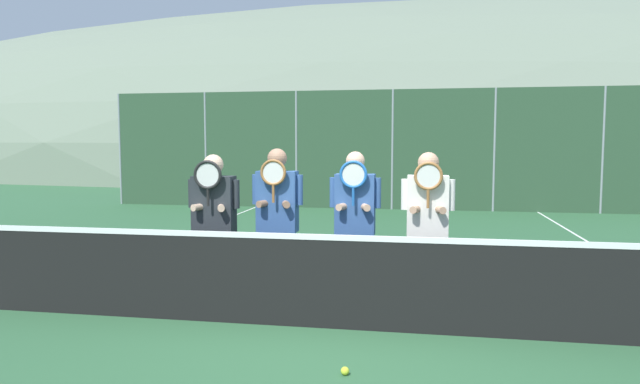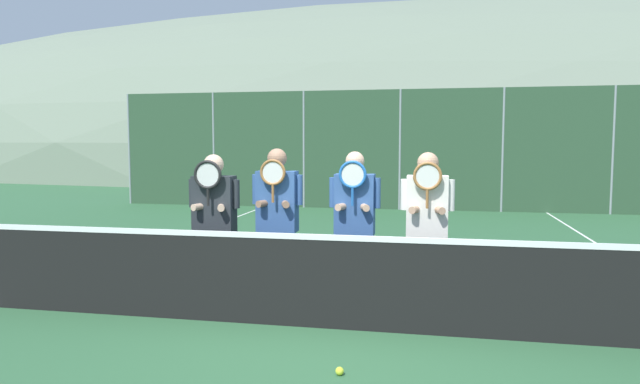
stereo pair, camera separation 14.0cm
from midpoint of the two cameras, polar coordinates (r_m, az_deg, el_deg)
The scene contains 14 objects.
ground_plane at distance 5.89m, azimuth 1.23°, elevation -13.53°, with size 120.00×120.00×0.00m, color #2D5B38.
hill_distant at distance 59.49m, azimuth 9.22°, elevation 3.09°, with size 137.54×76.41×26.74m.
clubhouse_building at distance 24.64m, azimuth 8.62°, elevation 4.96°, with size 18.33×5.50×3.75m.
fence_back at distance 16.03m, azimuth 7.00°, elevation 4.21°, with size 16.51×0.06×3.34m.
tennis_net at distance 5.75m, azimuth 1.24°, elevation -8.86°, with size 10.53×0.09×1.06m.
court_line_left_sideline at distance 9.94m, azimuth -18.95°, elevation -6.12°, with size 0.05×16.00×0.01m, color white.
player_leftmost at distance 6.58m, azimuth -11.17°, elevation -2.28°, with size 0.61×0.34×1.74m.
player_center_left at distance 6.44m, azimuth -4.91°, elevation -2.14°, with size 0.58×0.34×1.80m.
player_center_right at distance 6.31m, azimuth 2.88°, elevation -2.52°, with size 0.57×0.34×1.77m.
player_rightmost at distance 6.18m, azimuth 10.06°, elevation -2.67°, with size 0.57×0.34×1.77m.
car_far_left at distance 19.08m, azimuth -7.02°, elevation 2.04°, with size 4.50×2.07×1.78m.
car_left_of_center at distance 18.45m, azimuth 8.42°, elevation 1.99°, with size 4.04×2.08×1.83m.
car_center at distance 19.06m, azimuth 23.79°, elevation 1.70°, with size 4.45×1.92×1.82m.
tennis_ball_on_court at distance 4.81m, azimuth 1.65°, elevation -17.45°, with size 0.07×0.07×0.07m.
Camera 1 is at (0.78, -5.53, 1.87)m, focal length 32.00 mm.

